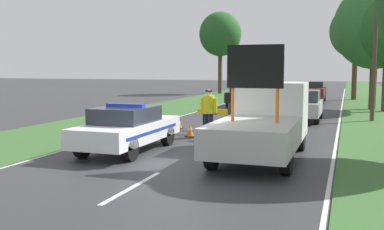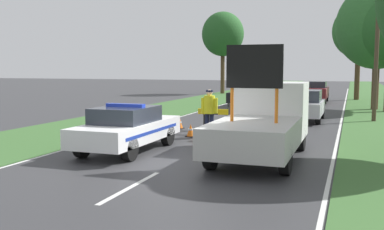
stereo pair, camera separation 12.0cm
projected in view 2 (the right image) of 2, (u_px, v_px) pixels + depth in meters
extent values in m
plane|color=#333335|center=(176.00, 163.00, 12.41)|extent=(160.00, 160.00, 0.00)
cube|color=silver|center=(131.00, 187.00, 9.92)|extent=(0.12, 2.84, 0.01)
cube|color=silver|center=(212.00, 143.00, 15.67)|extent=(0.12, 2.84, 0.01)
cube|color=silver|center=(250.00, 123.00, 21.43)|extent=(0.12, 2.84, 0.01)
cube|color=silver|center=(272.00, 111.00, 27.18)|extent=(0.12, 2.84, 0.01)
cube|color=silver|center=(286.00, 104.00, 32.94)|extent=(0.12, 2.84, 0.01)
cube|color=silver|center=(296.00, 98.00, 38.69)|extent=(0.12, 2.84, 0.01)
cube|color=silver|center=(303.00, 94.00, 44.45)|extent=(0.12, 2.84, 0.01)
cube|color=silver|center=(309.00, 91.00, 50.21)|extent=(0.12, 2.84, 0.01)
cube|color=silver|center=(313.00, 89.00, 55.96)|extent=(0.12, 2.84, 0.01)
cube|color=silver|center=(208.00, 109.00, 28.77)|extent=(0.10, 64.73, 0.01)
cube|color=silver|center=(343.00, 113.00, 26.03)|extent=(0.10, 64.73, 0.01)
cube|color=#38602D|center=(193.00, 103.00, 33.33)|extent=(4.74, 120.00, 0.03)
cube|color=white|center=(128.00, 131.00, 14.17)|extent=(1.80, 4.51, 0.58)
cube|color=#282D38|center=(126.00, 115.00, 13.99)|extent=(1.58, 2.07, 0.48)
cylinder|color=black|center=(127.00, 133.00, 15.77)|extent=(0.24, 0.69, 0.69)
cylinder|color=black|center=(168.00, 135.00, 15.25)|extent=(0.24, 0.69, 0.69)
cylinder|color=black|center=(82.00, 146.00, 13.15)|extent=(0.24, 0.69, 0.69)
cylinder|color=black|center=(129.00, 149.00, 12.63)|extent=(0.24, 0.69, 0.69)
cube|color=#1E38C6|center=(125.00, 105.00, 13.96)|extent=(1.26, 0.24, 0.10)
cube|color=#193399|center=(128.00, 130.00, 14.17)|extent=(1.81, 3.69, 0.10)
cube|color=black|center=(157.00, 124.00, 16.32)|extent=(0.99, 0.08, 0.35)
cube|color=white|center=(271.00, 109.00, 14.49)|extent=(2.16, 1.94, 1.74)
cube|color=#232833|center=(276.00, 98.00, 15.35)|extent=(1.84, 0.04, 0.77)
cube|color=#B2B2AD|center=(253.00, 136.00, 11.95)|extent=(2.16, 3.60, 0.77)
cylinder|color=#D16619|center=(232.00, 105.00, 12.06)|extent=(0.09, 0.09, 0.90)
cylinder|color=#D16619|center=(276.00, 106.00, 11.66)|extent=(0.09, 0.09, 0.90)
cube|color=black|center=(254.00, 66.00, 11.75)|extent=(1.49, 0.12, 1.14)
cylinder|color=black|center=(242.00, 134.00, 14.90)|extent=(0.24, 0.84, 0.84)
cylinder|color=black|center=(301.00, 137.00, 14.27)|extent=(0.24, 0.84, 0.84)
cylinder|color=black|center=(211.00, 153.00, 11.63)|extent=(0.24, 0.84, 0.84)
cylinder|color=black|center=(286.00, 158.00, 10.99)|extent=(0.24, 0.84, 0.84)
cylinder|color=black|center=(204.00, 124.00, 17.89)|extent=(0.07, 0.07, 0.79)
cylinder|color=black|center=(254.00, 126.00, 17.22)|extent=(0.07, 0.07, 0.79)
cube|color=yellow|center=(203.00, 111.00, 17.85)|extent=(0.42, 0.08, 0.22)
cube|color=black|center=(213.00, 112.00, 17.71)|extent=(0.42, 0.08, 0.22)
cube|color=yellow|center=(223.00, 112.00, 17.57)|extent=(0.42, 0.08, 0.22)
cube|color=black|center=(234.00, 112.00, 17.43)|extent=(0.42, 0.08, 0.22)
cube|color=yellow|center=(244.00, 113.00, 17.29)|extent=(0.42, 0.08, 0.22)
cube|color=black|center=(255.00, 113.00, 17.15)|extent=(0.42, 0.08, 0.22)
cylinder|color=#191E38|center=(207.00, 125.00, 17.00)|extent=(0.17, 0.17, 0.90)
cylinder|color=#191E38|center=(212.00, 126.00, 16.93)|extent=(0.17, 0.17, 0.90)
cylinder|color=yellow|center=(209.00, 105.00, 16.88)|extent=(0.41, 0.41, 0.68)
cylinder|color=yellow|center=(203.00, 105.00, 16.97)|extent=(0.14, 0.14, 0.57)
cylinder|color=yellow|center=(216.00, 106.00, 16.80)|extent=(0.14, 0.14, 0.57)
sphere|color=beige|center=(209.00, 93.00, 16.83)|extent=(0.23, 0.23, 0.23)
cylinder|color=#141933|center=(209.00, 91.00, 16.83)|extent=(0.27, 0.27, 0.06)
cylinder|color=#191E38|center=(234.00, 128.00, 16.58)|extent=(0.15, 0.15, 0.80)
cylinder|color=#191E38|center=(238.00, 128.00, 16.53)|extent=(0.15, 0.15, 0.80)
cylinder|color=#3D3D42|center=(236.00, 110.00, 16.48)|extent=(0.36, 0.36, 0.60)
cylinder|color=#3D3D42|center=(230.00, 110.00, 16.56)|extent=(0.12, 0.12, 0.51)
cylinder|color=#3D3D42|center=(242.00, 111.00, 16.41)|extent=(0.12, 0.12, 0.51)
sphere|color=#A57A5B|center=(236.00, 99.00, 16.44)|extent=(0.21, 0.21, 0.21)
cube|color=black|center=(248.00, 137.00, 17.03)|extent=(0.49, 0.49, 0.03)
cone|color=orange|center=(248.00, 128.00, 17.00)|extent=(0.42, 0.42, 0.65)
cylinder|color=white|center=(248.00, 127.00, 16.99)|extent=(0.24, 0.24, 0.09)
cube|color=black|center=(191.00, 136.00, 17.13)|extent=(0.35, 0.35, 0.03)
cone|color=orange|center=(191.00, 130.00, 17.11)|extent=(0.29, 0.29, 0.46)
cylinder|color=white|center=(191.00, 129.00, 17.11)|extent=(0.17, 0.17, 0.06)
cube|color=black|center=(179.00, 128.00, 19.40)|extent=(0.35, 0.35, 0.03)
cone|color=orange|center=(179.00, 123.00, 19.37)|extent=(0.30, 0.30, 0.46)
cylinder|color=white|center=(179.00, 122.00, 19.37)|extent=(0.17, 0.17, 0.06)
cube|color=black|center=(215.00, 132.00, 18.22)|extent=(0.34, 0.34, 0.03)
cone|color=orange|center=(215.00, 126.00, 18.20)|extent=(0.29, 0.29, 0.45)
cylinder|color=white|center=(215.00, 126.00, 18.19)|extent=(0.16, 0.16, 0.06)
cube|color=#B2B2B7|center=(304.00, 108.00, 22.23)|extent=(1.76, 4.09, 0.65)
cube|color=#282D38|center=(304.00, 96.00, 22.05)|extent=(1.54, 1.88, 0.56)
cylinder|color=black|center=(292.00, 111.00, 23.70)|extent=(0.24, 0.65, 0.65)
cylinder|color=black|center=(322.00, 112.00, 23.20)|extent=(0.24, 0.65, 0.65)
cylinder|color=black|center=(285.00, 116.00, 21.33)|extent=(0.24, 0.65, 0.65)
cylinder|color=black|center=(318.00, 117.00, 20.82)|extent=(0.24, 0.65, 0.65)
cube|color=black|center=(246.00, 97.00, 30.21)|extent=(1.72, 3.91, 0.67)
cube|color=#282D38|center=(246.00, 87.00, 30.03)|extent=(1.51, 1.80, 0.56)
cylinder|color=black|center=(239.00, 100.00, 31.63)|extent=(0.24, 0.70, 0.70)
cylinder|color=black|center=(260.00, 101.00, 31.13)|extent=(0.24, 0.70, 0.70)
cylinder|color=black|center=(231.00, 103.00, 29.36)|extent=(0.24, 0.70, 0.70)
cylinder|color=black|center=(253.00, 103.00, 28.86)|extent=(0.24, 0.70, 0.70)
cube|color=maroon|center=(314.00, 92.00, 34.06)|extent=(1.91, 4.50, 0.76)
cube|color=#282D38|center=(315.00, 84.00, 33.87)|extent=(1.68, 2.07, 0.47)
cylinder|color=black|center=(305.00, 96.00, 35.69)|extent=(0.24, 0.74, 0.74)
cylinder|color=black|center=(327.00, 97.00, 35.13)|extent=(0.24, 0.74, 0.74)
cylinder|color=black|center=(301.00, 98.00, 33.07)|extent=(0.24, 0.74, 0.74)
cylinder|color=black|center=(325.00, 99.00, 32.52)|extent=(0.24, 0.74, 0.74)
cylinder|color=#4C3823|center=(357.00, 75.00, 36.37)|extent=(0.40, 0.40, 4.01)
ellipsoid|color=#2D662D|center=(359.00, 31.00, 35.99)|extent=(4.15, 4.15, 4.36)
cylinder|color=#4C3823|center=(375.00, 83.00, 27.96)|extent=(0.43, 0.43, 3.29)
ellipsoid|color=#2D662D|center=(378.00, 26.00, 27.59)|extent=(5.03, 5.03, 5.28)
cylinder|color=#4C3823|center=(223.00, 72.00, 45.31)|extent=(0.41, 0.41, 4.41)
ellipsoid|color=#235623|center=(223.00, 34.00, 44.92)|extent=(4.21, 4.21, 4.42)
cylinder|color=#473828|center=(378.00, 29.00, 21.45)|extent=(0.20, 0.20, 8.96)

